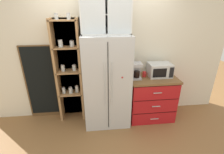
# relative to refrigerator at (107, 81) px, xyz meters

# --- Properties ---
(ground_plane) EXTENTS (10.68, 10.68, 0.00)m
(ground_plane) POSITION_rel_refrigerator_xyz_m (-0.00, -0.03, -0.87)
(ground_plane) COLOR olive
(wall_back_cream) EXTENTS (4.98, 0.10, 2.55)m
(wall_back_cream) POSITION_rel_refrigerator_xyz_m (-0.00, 0.37, 0.40)
(wall_back_cream) COLOR silver
(wall_back_cream) RESTS_ON ground
(refrigerator) EXTENTS (0.85, 0.66, 1.75)m
(refrigerator) POSITION_rel_refrigerator_xyz_m (0.00, 0.00, 0.00)
(refrigerator) COLOR silver
(refrigerator) RESTS_ON ground
(pantry_shelf_column) EXTENTS (0.53, 0.31, 2.08)m
(pantry_shelf_column) POSITION_rel_refrigerator_xyz_m (-0.71, 0.25, 0.17)
(pantry_shelf_column) COLOR brown
(pantry_shelf_column) RESTS_ON ground
(counter_cabinet) EXTENTS (0.92, 0.61, 0.91)m
(counter_cabinet) POSITION_rel_refrigerator_xyz_m (0.91, 0.03, -0.42)
(counter_cabinet) COLOR red
(counter_cabinet) RESTS_ON ground
(microwave) EXTENTS (0.44, 0.33, 0.26)m
(microwave) POSITION_rel_refrigerator_xyz_m (1.04, 0.08, 0.16)
(microwave) COLOR silver
(microwave) RESTS_ON counter_cabinet
(coffee_maker) EXTENTS (0.17, 0.20, 0.31)m
(coffee_maker) POSITION_rel_refrigerator_xyz_m (0.57, 0.03, 0.19)
(coffee_maker) COLOR #B7B7BC
(coffee_maker) RESTS_ON counter_cabinet
(mug_red) EXTENTS (0.11, 0.07, 0.10)m
(mug_red) POSITION_rel_refrigerator_xyz_m (0.74, 0.08, 0.08)
(mug_red) COLOR red
(mug_red) RESTS_ON counter_cabinet
(mug_charcoal) EXTENTS (0.11, 0.07, 0.09)m
(mug_charcoal) POSITION_rel_refrigerator_xyz_m (0.91, 0.00, 0.08)
(mug_charcoal) COLOR #2D2D33
(mug_charcoal) RESTS_ON counter_cabinet
(bottle_green) EXTENTS (0.07, 0.07, 0.25)m
(bottle_green) POSITION_rel_refrigerator_xyz_m (0.91, 0.07, 0.14)
(bottle_green) COLOR #285B33
(bottle_green) RESTS_ON counter_cabinet
(bottle_amber) EXTENTS (0.06, 0.06, 0.25)m
(bottle_amber) POSITION_rel_refrigerator_xyz_m (0.91, 0.12, 0.14)
(bottle_amber) COLOR brown
(bottle_amber) RESTS_ON counter_cabinet
(upper_cabinet) EXTENTS (0.81, 0.32, 0.62)m
(upper_cabinet) POSITION_rel_refrigerator_xyz_m (-0.00, 0.05, 1.18)
(upper_cabinet) COLOR silver
(upper_cabinet) RESTS_ON refrigerator
(chalkboard_menu) EXTENTS (0.60, 0.04, 1.53)m
(chalkboard_menu) POSITION_rel_refrigerator_xyz_m (-1.29, 0.30, -0.11)
(chalkboard_menu) COLOR brown
(chalkboard_menu) RESTS_ON ground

